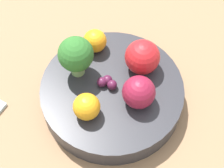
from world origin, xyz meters
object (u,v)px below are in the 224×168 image
Objects in this scene: broccoli at (76,55)px; apple_red at (144,59)px; orange_front at (87,107)px; apple_green at (139,92)px; grape_cluster at (107,82)px; orange_back at (95,41)px; bowl at (112,94)px.

apple_red is (0.06, 0.08, -0.02)m from broccoli.
broccoli reaches higher than orange_front.
apple_green is 1.77× the size of grape_cluster.
apple_red is at bearing 93.50° from orange_front.
grape_cluster is at bearing -23.60° from orange_back.
orange_front is (-0.03, -0.07, -0.00)m from apple_green.
apple_red is 0.07m from grape_cluster.
bowl is 5.58× the size of orange_front.
broccoli is 0.06m from grape_cluster.
grape_cluster is (0.05, 0.02, -0.04)m from broccoli.
grape_cluster is at bearing 23.21° from broccoli.
apple_red reaches higher than orange_front.
bowl is at bearing -160.55° from apple_green.
apple_red is at bearing 77.53° from grape_cluster.
bowl is 0.06m from apple_green.
broccoli reaches higher than grape_cluster.
orange_back is at bearing -157.96° from apple_red.
grape_cluster is at bearing -161.65° from apple_green.
broccoli is at bearing -68.57° from orange_back.
apple_green is at bearing 18.35° from grape_cluster.
apple_green is 1.30× the size of orange_back.
orange_back is (-0.12, 0.01, -0.01)m from apple_green.
orange_back is 1.36× the size of grape_cluster.
apple_red is at bearing 22.04° from orange_back.
apple_red is 0.06m from apple_green.
apple_red is at bearing 85.70° from bowl.
grape_cluster is at bearing 111.04° from orange_front.
apple_green is at bearing 19.45° from bowl.
bowl is 3.07× the size of broccoli.
orange_back reaches higher than grape_cluster.
grape_cluster is (-0.01, -0.06, -0.02)m from apple_red.
apple_red is 0.09m from orange_back.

